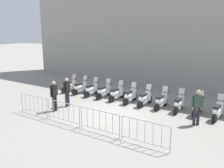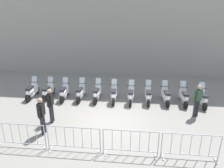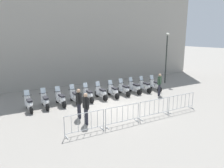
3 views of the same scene
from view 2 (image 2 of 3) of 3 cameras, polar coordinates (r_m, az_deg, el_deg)
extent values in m
plane|color=gray|center=(10.30, -0.79, -10.24)|extent=(120.00, 120.00, 0.00)
cube|color=#9E998E|center=(17.57, 2.75, 21.81)|extent=(27.89, 8.16, 11.41)
cylinder|color=black|center=(14.16, -20.23, -1.67)|extent=(0.23, 0.50, 0.48)
cylinder|color=black|center=(13.14, -22.41, -3.67)|extent=(0.23, 0.50, 0.48)
cube|color=white|center=(13.63, -21.30, -2.48)|extent=(0.44, 0.90, 0.10)
ellipsoid|color=white|center=(13.31, -21.93, -1.98)|extent=(0.51, 0.89, 0.40)
cube|color=black|center=(13.26, -21.99, -1.05)|extent=(0.39, 0.64, 0.10)
cube|color=white|center=(13.90, -20.69, -0.77)|extent=(0.36, 0.20, 0.60)
cylinder|color=black|center=(13.79, -20.86, 0.51)|extent=(0.56, 0.14, 0.04)
cube|color=silver|center=(13.78, -20.87, 1.29)|extent=(0.34, 0.20, 0.35)
cube|color=white|center=(14.07, -20.36, -0.65)|extent=(0.26, 0.35, 0.06)
cylinder|color=black|center=(13.78, -16.24, -1.81)|extent=(0.25, 0.50, 0.48)
cylinder|color=black|center=(12.75, -18.39, -3.88)|extent=(0.25, 0.50, 0.48)
cube|color=white|center=(13.24, -17.29, -2.65)|extent=(0.47, 0.91, 0.10)
ellipsoid|color=white|center=(12.92, -17.90, -2.14)|extent=(0.54, 0.90, 0.40)
cube|color=black|center=(12.87, -17.94, -1.18)|extent=(0.41, 0.65, 0.10)
cube|color=white|center=(13.51, -16.67, -0.89)|extent=(0.36, 0.21, 0.60)
cylinder|color=black|center=(13.40, -16.81, 0.43)|extent=(0.55, 0.16, 0.04)
cube|color=silver|center=(13.38, -16.81, 1.23)|extent=(0.34, 0.21, 0.35)
cube|color=white|center=(13.68, -16.35, -0.76)|extent=(0.27, 0.36, 0.06)
cylinder|color=black|center=(13.44, -12.47, -2.02)|extent=(0.21, 0.49, 0.48)
cylinder|color=black|center=(12.34, -13.84, -4.20)|extent=(0.21, 0.49, 0.48)
cube|color=white|center=(12.87, -13.14, -2.90)|extent=(0.40, 0.90, 0.10)
ellipsoid|color=white|center=(12.53, -13.54, -2.39)|extent=(0.47, 0.88, 0.40)
cube|color=black|center=(12.48, -13.59, -1.40)|extent=(0.36, 0.63, 0.10)
cube|color=white|center=(13.16, -12.76, -1.08)|extent=(0.36, 0.19, 0.60)
cylinder|color=black|center=(13.05, -12.87, 0.27)|extent=(0.56, 0.11, 0.04)
cube|color=silver|center=(13.03, -12.88, 1.09)|extent=(0.34, 0.18, 0.35)
cube|color=white|center=(13.34, -12.56, -0.95)|extent=(0.24, 0.34, 0.06)
cylinder|color=black|center=(13.20, -8.03, -2.15)|extent=(0.24, 0.50, 0.48)
cylinder|color=black|center=(12.10, -9.41, -4.37)|extent=(0.24, 0.50, 0.48)
cube|color=white|center=(12.63, -8.70, -3.05)|extent=(0.45, 0.91, 0.10)
ellipsoid|color=white|center=(12.29, -9.08, -2.53)|extent=(0.53, 0.90, 0.40)
cube|color=black|center=(12.23, -9.10, -1.53)|extent=(0.40, 0.65, 0.10)
cube|color=white|center=(12.91, -8.29, -1.19)|extent=(0.36, 0.21, 0.60)
cylinder|color=black|center=(12.80, -8.36, 0.18)|extent=(0.56, 0.15, 0.04)
cube|color=silver|center=(12.78, -8.35, 1.02)|extent=(0.34, 0.20, 0.35)
cube|color=white|center=(13.10, -8.08, -1.06)|extent=(0.26, 0.35, 0.06)
cylinder|color=black|center=(12.99, -3.63, -2.36)|extent=(0.24, 0.50, 0.48)
cylinder|color=black|center=(11.87, -4.72, -4.65)|extent=(0.24, 0.50, 0.48)
cube|color=white|center=(12.41, -4.16, -3.28)|extent=(0.47, 0.91, 0.10)
ellipsoid|color=white|center=(12.07, -4.43, -2.76)|extent=(0.54, 0.90, 0.40)
cube|color=black|center=(12.01, -4.43, -1.74)|extent=(0.41, 0.65, 0.10)
cube|color=white|center=(12.70, -3.82, -1.39)|extent=(0.36, 0.21, 0.60)
cylinder|color=black|center=(12.58, -3.85, 0.01)|extent=(0.55, 0.16, 0.04)
cube|color=silver|center=(12.57, -3.83, 0.85)|extent=(0.34, 0.21, 0.35)
cube|color=white|center=(12.89, -3.66, -1.25)|extent=(0.27, 0.36, 0.06)
cylinder|color=black|center=(12.83, 0.63, -2.61)|extent=(0.21, 0.50, 0.48)
cylinder|color=black|center=(11.70, 0.37, -4.97)|extent=(0.21, 0.50, 0.48)
cube|color=white|center=(12.25, 0.51, -3.57)|extent=(0.41, 0.90, 0.10)
ellipsoid|color=white|center=(11.89, 0.45, -3.05)|extent=(0.49, 0.89, 0.40)
cube|color=black|center=(11.84, 0.46, -2.01)|extent=(0.37, 0.64, 0.10)
cube|color=white|center=(12.54, 0.60, -1.64)|extent=(0.36, 0.19, 0.60)
cylinder|color=black|center=(12.42, 0.60, -0.22)|extent=(0.56, 0.12, 0.04)
cube|color=silver|center=(12.41, 0.62, 0.63)|extent=(0.34, 0.19, 0.35)
cube|color=white|center=(12.73, 0.63, -1.49)|extent=(0.25, 0.35, 0.06)
cylinder|color=black|center=(12.75, 5.40, -2.85)|extent=(0.25, 0.50, 0.48)
cylinder|color=black|center=(11.62, 5.11, -5.24)|extent=(0.25, 0.50, 0.48)
cube|color=white|center=(12.17, 5.27, -3.82)|extent=(0.48, 0.91, 0.10)
ellipsoid|color=white|center=(11.82, 5.24, -3.30)|extent=(0.55, 0.90, 0.40)
cube|color=black|center=(11.76, 5.28, -2.26)|extent=(0.41, 0.65, 0.10)
cube|color=white|center=(12.46, 5.40, -1.88)|extent=(0.36, 0.22, 0.60)
cylinder|color=black|center=(12.34, 5.45, -0.46)|extent=(0.55, 0.17, 0.04)
cube|color=silver|center=(12.33, 5.49, 0.41)|extent=(0.34, 0.21, 0.35)
cube|color=white|center=(12.65, 5.44, -1.73)|extent=(0.27, 0.36, 0.06)
cylinder|color=black|center=(12.86, 9.89, -2.87)|extent=(0.24, 0.50, 0.48)
cylinder|color=black|center=(11.73, 10.15, -5.23)|extent=(0.24, 0.50, 0.48)
cube|color=white|center=(12.28, 10.03, -3.82)|extent=(0.47, 0.91, 0.10)
ellipsoid|color=white|center=(11.93, 10.15, -3.32)|extent=(0.54, 0.90, 0.40)
cube|color=black|center=(11.87, 10.21, -2.28)|extent=(0.41, 0.65, 0.10)
cube|color=white|center=(12.58, 10.01, -1.90)|extent=(0.36, 0.21, 0.60)
cylinder|color=black|center=(12.46, 10.10, -0.49)|extent=(0.55, 0.16, 0.04)
cube|color=silver|center=(12.44, 10.14, 0.36)|extent=(0.34, 0.21, 0.35)
cube|color=white|center=(12.76, 9.96, -1.75)|extent=(0.27, 0.36, 0.06)
cylinder|color=black|center=(12.99, 14.14, -2.96)|extent=(0.21, 0.50, 0.48)
cylinder|color=black|center=(11.89, 15.29, -5.31)|extent=(0.21, 0.50, 0.48)
cube|color=white|center=(12.42, 14.70, -3.91)|extent=(0.40, 0.90, 0.10)
ellipsoid|color=white|center=(12.08, 15.07, -3.41)|extent=(0.48, 0.88, 0.40)
cube|color=black|center=(12.02, 15.13, -2.39)|extent=(0.36, 0.63, 0.10)
cube|color=white|center=(12.71, 14.42, -2.00)|extent=(0.36, 0.19, 0.60)
cylinder|color=black|center=(12.59, 14.55, -0.61)|extent=(0.56, 0.12, 0.04)
cube|color=silver|center=(12.58, 14.57, 0.23)|extent=(0.34, 0.18, 0.35)
cube|color=white|center=(12.89, 14.24, -1.85)|extent=(0.24, 0.35, 0.06)
cylinder|color=black|center=(13.18, 18.70, -3.11)|extent=(0.24, 0.50, 0.48)
cylinder|color=black|center=(12.08, 19.88, -5.42)|extent=(0.24, 0.50, 0.48)
cube|color=white|center=(12.61, 19.28, -4.05)|extent=(0.45, 0.91, 0.10)
ellipsoid|color=white|center=(12.27, 19.68, -3.56)|extent=(0.53, 0.90, 0.40)
cube|color=black|center=(12.21, 19.77, -2.55)|extent=(0.40, 0.64, 0.10)
cube|color=white|center=(12.90, 19.02, -2.17)|extent=(0.36, 0.21, 0.60)
cylinder|color=black|center=(12.78, 19.18, -0.80)|extent=(0.56, 0.15, 0.04)
cube|color=silver|center=(12.77, 19.23, 0.04)|extent=(0.34, 0.20, 0.35)
cube|color=white|center=(13.08, 18.83, -2.02)|extent=(0.26, 0.35, 0.06)
cylinder|color=black|center=(13.36, 23.18, -3.39)|extent=(0.26, 0.50, 0.48)
cylinder|color=black|center=(12.27, 24.47, -5.68)|extent=(0.26, 0.50, 0.48)
cube|color=white|center=(12.79, 23.82, -4.32)|extent=(0.49, 0.91, 0.10)
ellipsoid|color=white|center=(12.46, 24.27, -3.84)|extent=(0.56, 0.90, 0.40)
cube|color=black|center=(12.40, 24.38, -2.86)|extent=(0.42, 0.65, 0.10)
cube|color=white|center=(13.08, 23.54, -2.47)|extent=(0.36, 0.22, 0.60)
cylinder|color=black|center=(12.97, 23.75, -1.12)|extent=(0.55, 0.18, 0.04)
cube|color=silver|center=(12.95, 23.81, -0.30)|extent=(0.35, 0.22, 0.35)
cube|color=white|center=(13.26, 23.34, -2.32)|extent=(0.28, 0.36, 0.06)
cube|color=#B2B5B7|center=(9.80, -28.78, -14.67)|extent=(0.13, 0.44, 0.04)
cube|color=#B2B5B7|center=(8.93, -18.32, -16.60)|extent=(0.13, 0.44, 0.04)
cylinder|color=#B2B5B7|center=(8.62, -18.18, -13.98)|extent=(0.04, 0.04, 1.05)
cylinder|color=#B2B5B7|center=(8.80, -24.77, -10.16)|extent=(2.01, 0.46, 0.04)
cylinder|color=#B2B5B7|center=(9.24, -23.96, -14.84)|extent=(2.01, 0.46, 0.04)
cylinder|color=#B2B5B7|center=(9.36, -28.06, -11.93)|extent=(0.02, 0.02, 0.87)
cylinder|color=#B2B5B7|center=(9.18, -26.25, -12.24)|extent=(0.02, 0.02, 0.87)
cylinder|color=#B2B5B7|center=(9.01, -24.36, -12.56)|extent=(0.02, 0.02, 0.87)
cylinder|color=#B2B5B7|center=(8.85, -22.40, -12.87)|extent=(0.02, 0.02, 0.87)
cylinder|color=#B2B5B7|center=(8.70, -20.36, -13.18)|extent=(0.02, 0.02, 0.87)
cube|color=#B2B5B7|center=(8.83, -16.56, -16.87)|extent=(0.13, 0.44, 0.04)
cube|color=#B2B5B7|center=(8.35, -3.86, -18.36)|extent=(0.13, 0.44, 0.04)
cylinder|color=#B2B5B7|center=(8.57, -17.43, -14.09)|extent=(0.04, 0.04, 1.05)
cylinder|color=#B2B5B7|center=(8.04, -3.35, -15.60)|extent=(0.04, 0.04, 1.05)
cylinder|color=#B2B5B7|center=(7.96, -10.89, -11.83)|extent=(2.01, 0.46, 0.04)
cylinder|color=#B2B5B7|center=(8.45, -10.48, -16.84)|extent=(2.01, 0.46, 0.04)
cylinder|color=#B2B5B7|center=(8.40, -15.29, -13.87)|extent=(0.02, 0.02, 0.87)
cylinder|color=#B2B5B7|center=(8.29, -13.02, -14.15)|extent=(0.02, 0.02, 0.87)
cylinder|color=#B2B5B7|center=(8.19, -10.68, -14.41)|extent=(0.02, 0.02, 0.87)
cylinder|color=#B2B5B7|center=(8.11, -8.29, -14.65)|extent=(0.02, 0.02, 0.87)
cylinder|color=#B2B5B7|center=(8.04, -5.85, -14.87)|extent=(0.02, 0.02, 0.87)
cube|color=#B2B5B7|center=(8.32, -1.82, -18.52)|extent=(0.13, 0.44, 0.04)
cube|color=#B2B5B7|center=(8.32, 11.91, -19.02)|extent=(0.13, 0.44, 0.04)
cylinder|color=#B2B5B7|center=(8.02, -2.47, -15.66)|extent=(0.04, 0.04, 1.05)
cylinder|color=#B2B5B7|center=(8.02, 12.79, -16.21)|extent=(0.04, 0.04, 1.05)
cylinder|color=#B2B5B7|center=(7.66, 5.28, -12.91)|extent=(2.01, 0.46, 0.04)
cylinder|color=#B2B5B7|center=(8.16, 5.07, -18.02)|extent=(2.01, 0.46, 0.04)
cylinder|color=#B2B5B7|center=(7.93, 0.05, -15.30)|extent=(0.02, 0.02, 0.87)
cylinder|color=#B2B5B7|center=(7.91, 2.61, -15.44)|extent=(0.02, 0.02, 0.87)
cylinder|color=#B2B5B7|center=(7.90, 5.17, -15.55)|extent=(0.02, 0.02, 0.87)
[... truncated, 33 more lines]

